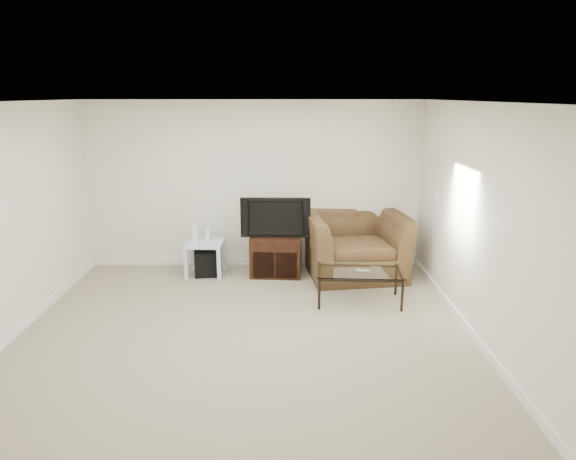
{
  "coord_description": "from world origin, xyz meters",
  "views": [
    {
      "loc": [
        0.44,
        -5.1,
        2.57
      ],
      "look_at": [
        0.5,
        1.2,
        0.9
      ],
      "focal_mm": 32.0,
      "sensor_mm": 36.0,
      "label": 1
    }
  ],
  "objects_px": {
    "television": "(276,216)",
    "coffee_table": "(359,286)",
    "tv_stand": "(276,255)",
    "side_table": "(205,258)",
    "subwoofer": "(208,262)",
    "recliner": "(355,234)"
  },
  "relations": [
    {
      "from": "television",
      "to": "recliner",
      "type": "xyz_separation_m",
      "value": [
        1.15,
        0.03,
        -0.28
      ]
    },
    {
      "from": "television",
      "to": "coffee_table",
      "type": "distance_m",
      "value": 1.63
    },
    {
      "from": "recliner",
      "to": "coffee_table",
      "type": "xyz_separation_m",
      "value": [
        -0.08,
        -1.05,
        -0.4
      ]
    },
    {
      "from": "television",
      "to": "coffee_table",
      "type": "height_order",
      "value": "television"
    },
    {
      "from": "television",
      "to": "tv_stand",
      "type": "bearing_deg",
      "value": 87.34
    },
    {
      "from": "recliner",
      "to": "coffee_table",
      "type": "height_order",
      "value": "recliner"
    },
    {
      "from": "side_table",
      "to": "television",
      "type": "bearing_deg",
      "value": -1.68
    },
    {
      "from": "television",
      "to": "side_table",
      "type": "relative_size",
      "value": 1.76
    },
    {
      "from": "tv_stand",
      "to": "subwoofer",
      "type": "height_order",
      "value": "tv_stand"
    },
    {
      "from": "television",
      "to": "coffee_table",
      "type": "bearing_deg",
      "value": -42.25
    },
    {
      "from": "subwoofer",
      "to": "recliner",
      "type": "distance_m",
      "value": 2.2
    },
    {
      "from": "tv_stand",
      "to": "side_table",
      "type": "xyz_separation_m",
      "value": [
        -1.04,
        0.0,
        -0.05
      ]
    },
    {
      "from": "side_table",
      "to": "coffee_table",
      "type": "height_order",
      "value": "side_table"
    },
    {
      "from": "subwoofer",
      "to": "recliner",
      "type": "relative_size",
      "value": 0.27
    },
    {
      "from": "television",
      "to": "subwoofer",
      "type": "relative_size",
      "value": 2.43
    },
    {
      "from": "side_table",
      "to": "subwoofer",
      "type": "height_order",
      "value": "side_table"
    },
    {
      "from": "tv_stand",
      "to": "subwoofer",
      "type": "bearing_deg",
      "value": -177.06
    },
    {
      "from": "subwoofer",
      "to": "recliner",
      "type": "height_order",
      "value": "recliner"
    },
    {
      "from": "side_table",
      "to": "subwoofer",
      "type": "xyz_separation_m",
      "value": [
        0.03,
        0.02,
        -0.07
      ]
    },
    {
      "from": "tv_stand",
      "to": "subwoofer",
      "type": "distance_m",
      "value": 1.01
    },
    {
      "from": "tv_stand",
      "to": "coffee_table",
      "type": "distance_m",
      "value": 1.5
    },
    {
      "from": "coffee_table",
      "to": "side_table",
      "type": "bearing_deg",
      "value": 153.47
    }
  ]
}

